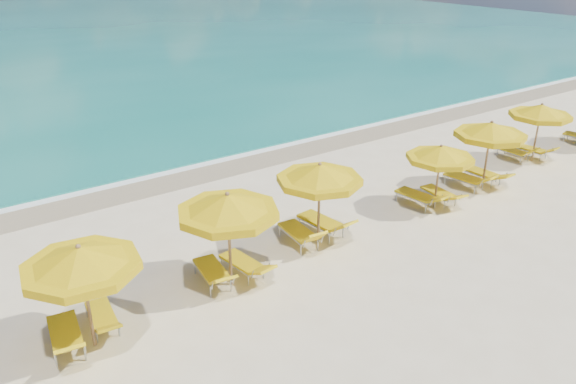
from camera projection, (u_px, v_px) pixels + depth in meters
ground_plane at (318, 247)px, 16.08m from camera, size 120.00×120.00×0.00m
wet_sand_band at (199, 170)px, 21.59m from camera, size 120.00×2.60×0.01m
foam_line at (190, 164)px, 22.19m from camera, size 120.00×1.20×0.03m
whitecap_far at (193, 72)px, 38.21m from camera, size 18.00×0.30×0.05m
umbrella_2 at (80, 260)px, 11.31m from camera, size 2.98×2.98×2.49m
umbrella_3 at (228, 206)px, 13.46m from camera, size 2.58×2.58×2.58m
umbrella_4 at (320, 175)px, 15.55m from camera, size 2.49×2.49×2.47m
umbrella_5 at (440, 154)px, 17.78m from camera, size 2.53×2.53×2.19m
umbrella_6 at (491, 131)px, 19.19m from camera, size 2.59×2.59×2.48m
umbrella_7 at (541, 112)px, 21.69m from camera, size 2.97×2.97×2.38m
lounger_2_left at (66, 340)px, 11.96m from camera, size 0.86×1.93×0.83m
lounger_2_right at (103, 320)px, 12.64m from camera, size 0.70×1.68×0.64m
lounger_3_left at (213, 276)px, 14.29m from camera, size 0.84×1.87×0.78m
lounger_3_right at (243, 267)px, 14.70m from camera, size 0.79×1.82×0.65m
lounger_4_left at (299, 237)px, 16.17m from camera, size 0.80×1.89×0.86m
lounger_4_right at (322, 227)px, 16.76m from camera, size 0.86×2.02×0.82m
lounger_5_left at (417, 199)px, 18.59m from camera, size 0.81×1.87×0.69m
lounger_5_right at (439, 197)px, 18.83m from camera, size 0.74×1.77×0.64m
lounger_6_left at (465, 182)px, 19.96m from camera, size 0.84×1.88×0.76m
lounger_6_right at (483, 177)px, 20.41m from camera, size 0.64×1.82×0.64m
lounger_7_left at (514, 154)px, 22.62m from camera, size 0.59×1.64×0.74m
lounger_7_right at (531, 152)px, 22.86m from camera, size 0.70×1.70×0.65m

